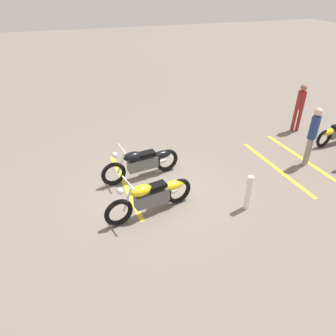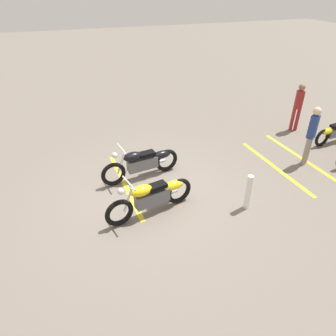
{
  "view_description": "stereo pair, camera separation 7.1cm",
  "coord_description": "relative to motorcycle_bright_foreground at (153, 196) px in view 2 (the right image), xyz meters",
  "views": [
    {
      "loc": [
        -1.63,
        -6.34,
        4.76
      ],
      "look_at": [
        0.47,
        0.0,
        0.65
      ],
      "focal_mm": 33.51,
      "sensor_mm": 36.0,
      "label": 1
    },
    {
      "loc": [
        -1.7,
        -6.32,
        4.76
      ],
      "look_at": [
        0.47,
        0.0,
        0.65
      ],
      "focal_mm": 33.51,
      "sensor_mm": 36.0,
      "label": 2
    }
  ],
  "objects": [
    {
      "name": "parking_stripe_mid",
      "position": [
        3.94,
        0.79,
        -0.46
      ],
      "size": [
        0.27,
        3.2,
        0.01
      ],
      "primitive_type": "cube",
      "rotation": [
        0.0,
        0.0,
        1.62
      ],
      "color": "yellow",
      "rests_on": "ground"
    },
    {
      "name": "parking_stripe_far",
      "position": [
        5.02,
        1.07,
        -0.46
      ],
      "size": [
        0.27,
        3.2,
        0.01
      ],
      "primitive_type": "cube",
      "rotation": [
        0.0,
        0.0,
        1.62
      ],
      "color": "yellow",
      "rests_on": "ground"
    },
    {
      "name": "bystander_secondary",
      "position": [
        4.9,
        0.71,
        0.51
      ],
      "size": [
        0.31,
        0.29,
        1.74
      ],
      "rotation": [
        0.0,
        0.0,
        2.14
      ],
      "color": "gray",
      "rests_on": "ground"
    },
    {
      "name": "parking_stripe_near",
      "position": [
        -0.39,
        1.33,
        -0.46
      ],
      "size": [
        0.27,
        3.2,
        0.01
      ],
      "primitive_type": "cube",
      "rotation": [
        0.0,
        0.0,
        1.62
      ],
      "color": "yellow",
      "rests_on": "ground"
    },
    {
      "name": "bollard_post",
      "position": [
        2.17,
        -0.57,
        -0.01
      ],
      "size": [
        0.14,
        0.14,
        0.9
      ],
      "primitive_type": "cylinder",
      "color": "white",
      "rests_on": "ground"
    },
    {
      "name": "motorcycle_dark_foreground",
      "position": [
        0.18,
        1.54,
        0.0
      ],
      "size": [
        2.22,
        0.69,
        1.04
      ],
      "rotation": [
        0.0,
        0.0,
        3.29
      ],
      "color": "black",
      "rests_on": "ground"
    },
    {
      "name": "ground_plane",
      "position": [
        0.16,
        0.75,
        -0.46
      ],
      "size": [
        60.0,
        60.0,
        0.0
      ],
      "primitive_type": "plane",
      "color": "slate"
    },
    {
      "name": "motorcycle_bright_foreground",
      "position": [
        0.0,
        0.0,
        0.0
      ],
      "size": [
        2.2,
        0.77,
        1.04
      ],
      "rotation": [
        0.0,
        0.0,
        3.36
      ],
      "color": "black",
      "rests_on": "ground"
    },
    {
      "name": "bystander_near_row",
      "position": [
        6.09,
        2.78,
        0.48
      ],
      "size": [
        0.29,
        0.27,
        1.68
      ],
      "rotation": [
        0.0,
        0.0,
        1.13
      ],
      "color": "maroon",
      "rests_on": "ground"
    }
  ]
}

